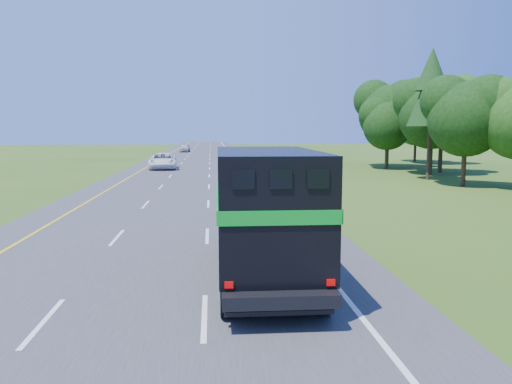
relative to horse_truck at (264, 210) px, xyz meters
The scene contains 5 objects.
road 36.29m from the horse_truck, 95.62° to the left, with size 15.00×260.00×0.04m, color #38383A.
lane_markings 36.29m from the horse_truck, 95.62° to the left, with size 11.15×260.00×0.01m.
horse_truck is the anchor object (origin of this frame).
white_suv 42.55m from the horse_truck, 99.32° to the left, with size 2.95×6.39×1.78m, color white.
far_car 84.33m from the horse_truck, 94.50° to the left, with size 1.80×4.48×1.53m, color #B3B2B9.
Camera 1 is at (2.03, -0.31, 4.41)m, focal length 35.00 mm.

